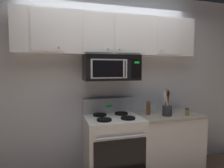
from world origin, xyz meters
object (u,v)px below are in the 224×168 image
pepper_mill (148,108)px  spice_jar (187,112)px  utensil_crock_charcoal (167,109)px  over_range_microwave (111,68)px  salt_shaker (154,108)px  stove_range (113,148)px

pepper_mill → spice_jar: bearing=-21.2°
spice_jar → pepper_mill: bearing=158.8°
utensil_crock_charcoal → over_range_microwave: bearing=162.5°
over_range_microwave → salt_shaker: 0.93m
stove_range → utensil_crock_charcoal: size_ratio=2.91×
stove_range → pepper_mill: bearing=0.4°
over_range_microwave → salt_shaker: (0.70, 0.02, -0.62)m
over_range_microwave → pepper_mill: over_range_microwave is taller
over_range_microwave → utensil_crock_charcoal: size_ratio=1.98×
utensil_crock_charcoal → salt_shaker: utensil_crock_charcoal is taller
salt_shaker → spice_jar: salt_shaker is taller
over_range_microwave → stove_range: bearing=-89.9°
over_range_microwave → spice_jar: size_ratio=7.12×
stove_range → pepper_mill: (0.53, 0.00, 0.53)m
stove_range → over_range_microwave: size_ratio=1.47×
utensil_crock_charcoal → spice_jar: (0.28, -0.07, -0.04)m
stove_range → spice_jar: bearing=-10.6°
stove_range → spice_jar: (1.03, -0.19, 0.48)m
stove_range → utensil_crock_charcoal: utensil_crock_charcoal is taller
pepper_mill → spice_jar: 0.54m
utensil_crock_charcoal → spice_jar: 0.29m
salt_shaker → spice_jar: bearing=-45.0°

